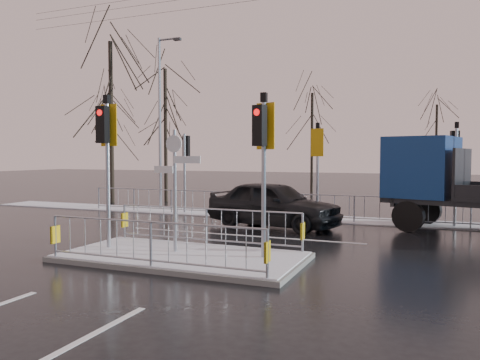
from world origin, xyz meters
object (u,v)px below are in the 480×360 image
at_px(car_far_lane, 274,204).
at_px(street_lamp_left, 161,116).
at_px(traffic_island, 182,244).
at_px(flatbed_truck, 452,181).

distance_m(car_far_lane, street_lamp_left, 8.62).
distance_m(traffic_island, car_far_lane, 5.88).
xyz_separation_m(traffic_island, flatbed_truck, (6.35, 7.40, 1.32)).
bearing_deg(traffic_island, flatbed_truck, 49.36).
xyz_separation_m(flatbed_truck, street_lamp_left, (-12.77, 2.09, 2.78)).
bearing_deg(traffic_island, car_far_lane, 85.29).
bearing_deg(car_far_lane, traffic_island, -171.95).
bearing_deg(street_lamp_left, flatbed_truck, -9.28).
bearing_deg(street_lamp_left, traffic_island, -55.93).
bearing_deg(flatbed_truck, traffic_island, -130.64).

